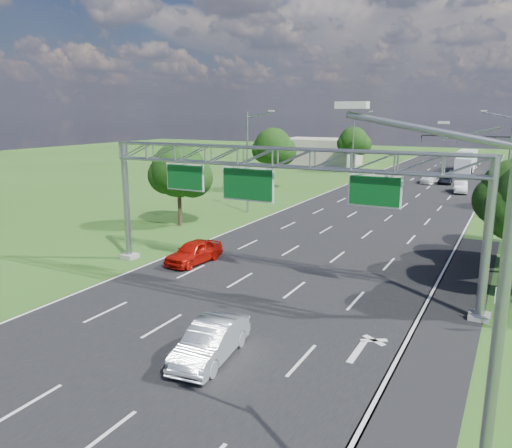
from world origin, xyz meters
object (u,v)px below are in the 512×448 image
Objects in this scene: traffic_signal at (483,147)px; silver_sedan at (211,341)px; regulatory_sign at (502,300)px; red_coupe at (194,252)px; sign_gantry at (276,168)px; box_truck at (466,161)px.

traffic_signal reaches higher than silver_sedan.
regulatory_sign is at bearing -84.80° from traffic_signal.
silver_sedan reaches higher than red_coupe.
red_coupe is (-13.82, -51.82, -4.39)m from traffic_signal.
sign_gantry reaches higher than red_coupe.
box_truck is (2.09, 77.49, 0.90)m from silver_sedan.
silver_sedan is 77.52m from box_truck.
sign_gantry is at bearing 92.97° from silver_sedan.
silver_sedan is 0.51× the size of box_truck.
sign_gantry is 1.92× the size of traffic_signal.
sign_gantry reaches higher than traffic_signal.
box_truck is (3.77, 67.88, -5.21)m from sign_gantry.
traffic_signal is (-4.92, 54.02, 3.66)m from regulatory_sign.
sign_gantry is at bearing -97.68° from traffic_signal.
red_coupe is 67.51m from box_truck.
traffic_signal is at bearing -75.50° from box_truck.
red_coupe is 0.49× the size of box_truck.
red_coupe is at bearing 169.90° from sign_gantry.
sign_gantry is 9.12m from red_coupe.
red_coupe is at bearing -97.18° from box_truck.
regulatory_sign is 0.44× the size of silver_sedan.
sign_gantry is 4.95× the size of silver_sedan.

